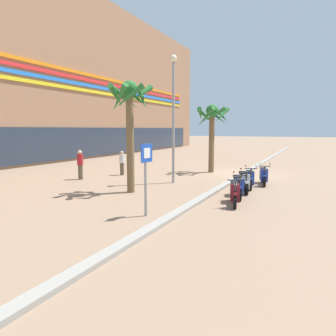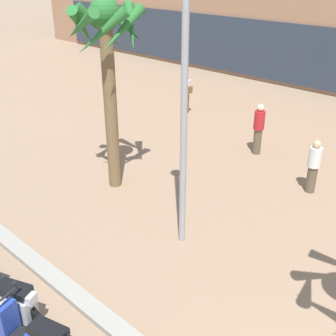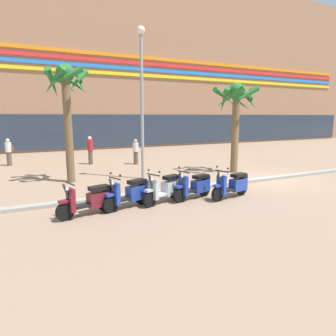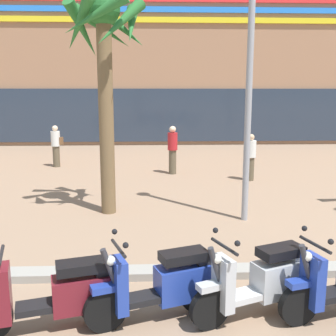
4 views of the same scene
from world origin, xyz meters
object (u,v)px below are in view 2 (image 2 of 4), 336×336
(scooter_silver_gap_after_mid, at_px, (3,300))
(pedestrian_window_shopping, at_px, (314,166))
(street_lamp, at_px, (185,61))
(palm_tree_mid_walkway, at_px, (107,49))
(pedestrian_by_palm_tree, at_px, (186,93))
(pedestrian_strolling_near_curb, at_px, (259,128))

(scooter_silver_gap_after_mid, height_order, pedestrian_window_shopping, pedestrian_window_shopping)
(pedestrian_window_shopping, xyz_separation_m, street_lamp, (-1.10, -4.06, 3.27))
(pedestrian_window_shopping, bearing_deg, palm_tree_mid_walkway, -141.14)
(scooter_silver_gap_after_mid, relative_size, pedestrian_by_palm_tree, 1.05)
(pedestrian_strolling_near_curb, bearing_deg, scooter_silver_gap_after_mid, -85.87)
(pedestrian_strolling_near_curb, distance_m, street_lamp, 6.27)
(scooter_silver_gap_after_mid, bearing_deg, pedestrian_by_palm_tree, 115.19)
(pedestrian_strolling_near_curb, bearing_deg, street_lamp, -75.61)
(scooter_silver_gap_after_mid, height_order, street_lamp, street_lamp)
(palm_tree_mid_walkway, height_order, pedestrian_strolling_near_curb, palm_tree_mid_walkway)
(palm_tree_mid_walkway, relative_size, pedestrian_window_shopping, 3.30)
(palm_tree_mid_walkway, height_order, pedestrian_by_palm_tree, palm_tree_mid_walkway)
(palm_tree_mid_walkway, distance_m, street_lamp, 3.18)
(pedestrian_strolling_near_curb, bearing_deg, pedestrian_window_shopping, -25.62)
(pedestrian_by_palm_tree, bearing_deg, palm_tree_mid_walkway, -66.75)
(pedestrian_window_shopping, bearing_deg, pedestrian_strolling_near_curb, 154.38)
(pedestrian_window_shopping, bearing_deg, pedestrian_by_palm_tree, 158.26)
(pedestrian_by_palm_tree, relative_size, street_lamp, 0.24)
(palm_tree_mid_walkway, xyz_separation_m, pedestrian_window_shopping, (4.19, 3.38, -2.97))
(scooter_silver_gap_after_mid, bearing_deg, pedestrian_window_shopping, 77.36)
(scooter_silver_gap_after_mid, bearing_deg, palm_tree_mid_walkway, 117.67)
(pedestrian_strolling_near_curb, bearing_deg, palm_tree_mid_walkway, -110.98)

